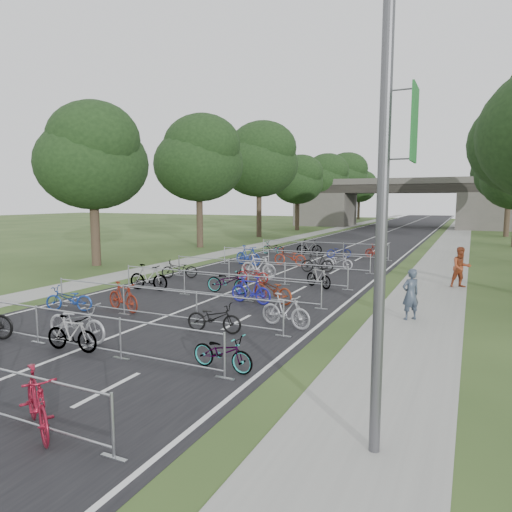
{
  "coord_description": "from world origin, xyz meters",
  "views": [
    {
      "loc": [
        9.56,
        -5.17,
        4.11
      ],
      "look_at": [
        -0.75,
        16.56,
        1.1
      ],
      "focal_mm": 32.0,
      "sensor_mm": 36.0,
      "label": 1
    }
  ],
  "objects_px": {
    "lamppost": "(385,188)",
    "pedestrian_b": "(461,267)",
    "pedestrian_a": "(411,295)",
    "overpass_bridge": "(401,203)"
  },
  "relations": [
    {
      "from": "lamppost",
      "to": "pedestrian_b",
      "type": "height_order",
      "value": "lamppost"
    },
    {
      "from": "overpass_bridge",
      "to": "pedestrian_a",
      "type": "relative_size",
      "value": 17.58
    },
    {
      "from": "lamppost",
      "to": "pedestrian_a",
      "type": "xyz_separation_m",
      "value": [
        -0.54,
        8.83,
        -3.4
      ]
    },
    {
      "from": "lamppost",
      "to": "pedestrian_b",
      "type": "xyz_separation_m",
      "value": [
        0.87,
        15.86,
        -3.33
      ]
    },
    {
      "from": "pedestrian_b",
      "to": "overpass_bridge",
      "type": "bearing_deg",
      "value": 73.65
    },
    {
      "from": "lamppost",
      "to": "pedestrian_a",
      "type": "relative_size",
      "value": 4.65
    },
    {
      "from": "overpass_bridge",
      "to": "pedestrian_a",
      "type": "bearing_deg",
      "value": -81.81
    },
    {
      "from": "overpass_bridge",
      "to": "pedestrian_b",
      "type": "distance_m",
      "value": 48.1
    },
    {
      "from": "overpass_bridge",
      "to": "pedestrian_b",
      "type": "bearing_deg",
      "value": -78.96
    },
    {
      "from": "pedestrian_a",
      "to": "overpass_bridge",
      "type": "bearing_deg",
      "value": -123.89
    }
  ]
}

